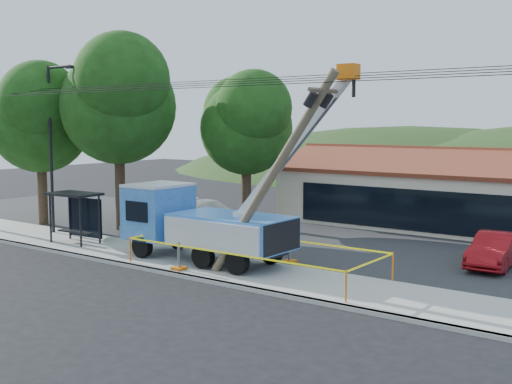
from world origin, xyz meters
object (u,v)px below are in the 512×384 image
at_px(bus_shelter, 77,206).
at_px(car_red, 494,269).
at_px(leaning_pole, 277,168).
at_px(car_white, 210,222).
at_px(utility_truck, 201,222).
at_px(car_silver, 172,230).

xyz_separation_m(bus_shelter, car_red, (18.12, 6.96, -1.97)).
relative_size(leaning_pole, car_white, 1.87).
distance_m(utility_truck, car_silver, 9.10).
bearing_deg(car_silver, leaning_pole, -69.01).
height_order(car_red, car_white, car_red).
height_order(utility_truck, car_silver, utility_truck).
height_order(bus_shelter, car_silver, bus_shelter).
bearing_deg(leaning_pole, bus_shelter, 177.04).
bearing_deg(car_red, leaning_pole, -129.92).
bearing_deg(car_red, utility_truck, -151.04).
relative_size(bus_shelter, car_white, 0.63).
bearing_deg(car_red, car_white, 168.79).
xyz_separation_m(utility_truck, car_silver, (-7.04, 5.46, -1.82)).
xyz_separation_m(car_red, car_white, (-17.75, 2.66, 0.00)).
distance_m(utility_truck, bus_shelter, 7.68).
bearing_deg(car_silver, car_red, -36.41).
xyz_separation_m(leaning_pole, bus_shelter, (-12.36, 0.64, -2.43)).
xyz_separation_m(utility_truck, leaning_pole, (4.70, -1.14, 2.57)).
distance_m(bus_shelter, car_white, 9.82).
relative_size(leaning_pole, bus_shelter, 2.97).
xyz_separation_m(leaning_pole, car_red, (5.77, 7.59, -4.39)).
relative_size(car_silver, car_red, 1.14).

